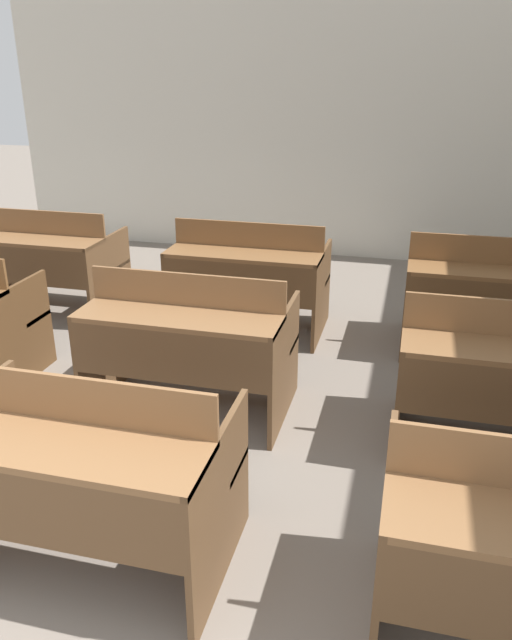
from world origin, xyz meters
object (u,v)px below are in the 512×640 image
at_px(bench_third_right, 489,294).
at_px(bench_front_center, 82,469).
at_px(bench_second_center, 189,341).
at_px(bench_third_center, 248,275).
at_px(bench_third_left, 44,260).

bearing_deg(bench_third_right, bench_front_center, -124.41).
distance_m(bench_second_center, bench_third_center, 1.35).
bearing_deg(bench_third_right, bench_third_center, -179.81).
distance_m(bench_front_center, bench_third_center, 2.70).
height_order(bench_front_center, bench_second_center, same).
distance_m(bench_third_left, bench_third_right, 3.69).
xyz_separation_m(bench_third_left, bench_third_right, (3.69, 0.03, 0.00)).
bearing_deg(bench_third_right, bench_third_left, -179.57).
bearing_deg(bench_second_center, bench_front_center, -89.29).
bearing_deg(bench_third_left, bench_third_center, 0.68).
relative_size(bench_front_center, bench_third_left, 1.00).
bearing_deg(bench_second_center, bench_third_right, 35.85).
distance_m(bench_third_left, bench_third_center, 1.84).
height_order(bench_third_center, bench_third_right, same).
relative_size(bench_third_center, bench_third_right, 1.00).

